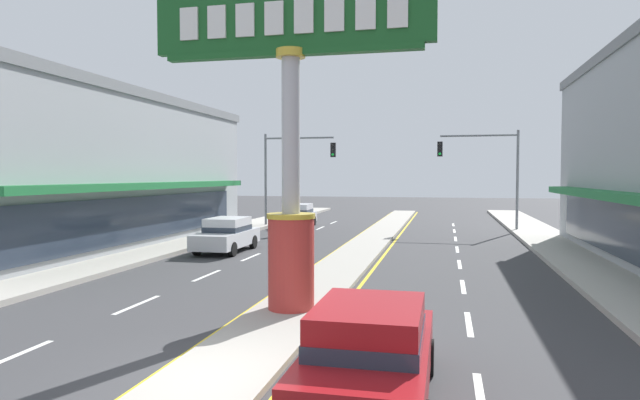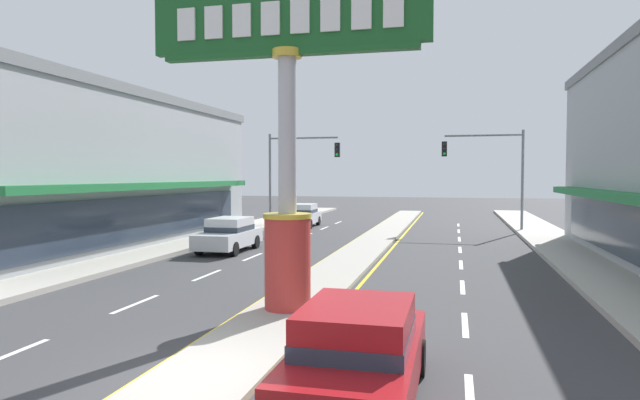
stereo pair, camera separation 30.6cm
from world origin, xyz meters
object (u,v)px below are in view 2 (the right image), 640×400
object	(u,v)px
sedan_near_right_lane	(303,215)
sedan_near_left_lane	(358,351)
district_sign	(287,137)
traffic_light_right_side	(492,162)
sedan_far_right_lane	(229,234)
storefront_left	(65,170)
traffic_light_left_side	(295,163)

from	to	relation	value
sedan_near_right_lane	sedan_near_left_lane	xyz separation A→B (m)	(8.55, -27.54, 0.00)
district_sign	sedan_near_left_lane	size ratio (longest dim) A/B	1.86
sedan_near_right_lane	sedan_near_left_lane	world-z (taller)	same
traffic_light_right_side	sedan_near_right_lane	world-z (taller)	traffic_light_right_side
sedan_near_right_lane	sedan_far_right_lane	xyz separation A→B (m)	(0.00, -12.44, 0.00)
district_sign	sedan_near_left_lane	world-z (taller)	district_sign
storefront_left	sedan_near_left_lane	world-z (taller)	storefront_left
storefront_left	sedan_far_right_lane	size ratio (longest dim) A/B	5.31
storefront_left	traffic_light_left_side	world-z (taller)	storefront_left
storefront_left	traffic_light_left_side	xyz separation A→B (m)	(8.23, 11.75, 0.54)
storefront_left	sedan_near_right_lane	distance (m)	15.45
traffic_light_right_side	traffic_light_left_side	bearing A→B (deg)	-178.46
district_sign	storefront_left	distance (m)	17.64
traffic_light_right_side	sedan_near_left_lane	world-z (taller)	traffic_light_right_side
district_sign	storefront_left	xyz separation A→B (m)	(-14.44, 10.10, -0.67)
storefront_left	sedan_far_right_lane	distance (m)	9.01
storefront_left	sedan_near_left_lane	size ratio (longest dim) A/B	5.32
storefront_left	traffic_light_right_side	size ratio (longest dim) A/B	3.69
district_sign	sedan_far_right_lane	world-z (taller)	district_sign
district_sign	sedan_near_left_lane	xyz separation A→B (m)	(2.62, -4.88, -3.59)
storefront_left	traffic_light_right_side	bearing A→B (deg)	30.34
sedan_near_left_lane	sedan_far_right_lane	bearing A→B (deg)	119.52
storefront_left	sedan_near_right_lane	bearing A→B (deg)	55.84
district_sign	sedan_far_right_lane	bearing A→B (deg)	120.12
sedan_far_right_lane	traffic_light_left_side	bearing A→B (deg)	91.40
traffic_light_left_side	sedan_near_left_lane	bearing A→B (deg)	-71.72
district_sign	sedan_near_left_lane	distance (m)	6.61
storefront_left	sedan_near_left_lane	xyz separation A→B (m)	(17.07, -14.98, -2.92)
traffic_light_left_side	sedan_near_right_lane	world-z (taller)	traffic_light_left_side
traffic_light_right_side	sedan_near_right_lane	xyz separation A→B (m)	(-12.13, 0.47, -3.46)
traffic_light_right_side	sedan_far_right_lane	size ratio (longest dim) A/B	1.44
storefront_left	traffic_light_left_side	distance (m)	14.36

